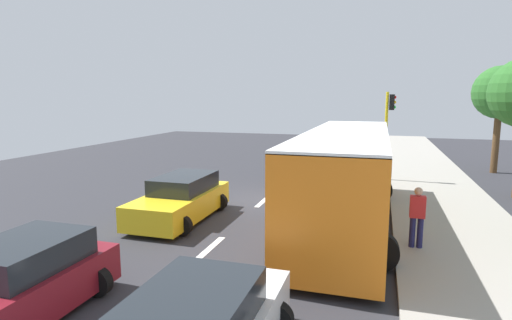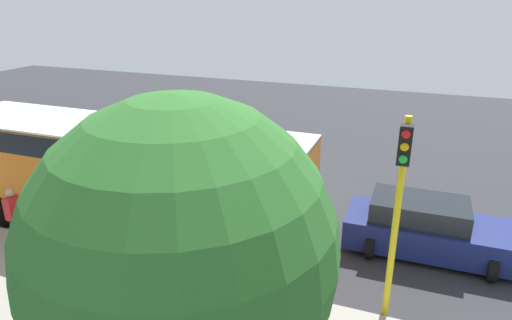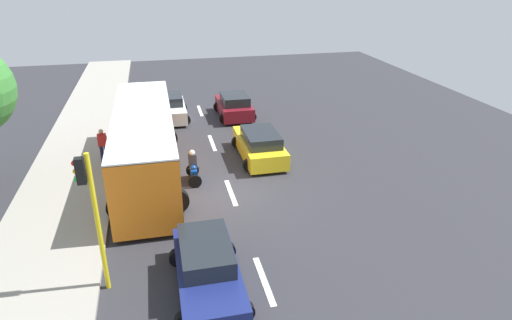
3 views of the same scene
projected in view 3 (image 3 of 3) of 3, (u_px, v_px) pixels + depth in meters
The scene contains 14 objects.
ground_plane at pixel (231, 194), 19.34m from camera, with size 40.00×60.00×0.10m, color #2D2D33.
sidewalk at pixel (59, 210), 17.86m from camera, with size 4.00×60.00×0.15m, color #9E998E.
lane_stripe_far_north at pixel (200, 111), 30.01m from camera, with size 0.20×2.40×0.01m, color white.
lane_stripe_north at pixel (212, 143), 24.66m from camera, with size 0.20×2.40×0.01m, color white.
lane_stripe_mid at pixel (231, 193), 19.32m from camera, with size 0.20×2.40×0.01m, color white.
lane_stripe_south at pixel (264, 280), 13.98m from camera, with size 0.20×2.40×0.01m, color white.
car_maroon at pixel (234, 106), 28.60m from camera, with size 2.34×3.95×1.52m.
car_dark_blue at pixel (207, 270), 13.34m from camera, with size 2.21×4.41×1.52m.
car_yellow_cab at pixel (260, 145), 22.49m from camera, with size 2.32×4.59×1.52m.
car_white at pixel (170, 108), 28.18m from camera, with size 2.29×3.90×1.52m.
city_bus at pixel (145, 140), 20.02m from camera, with size 3.20×11.00×3.16m.
motorcycle at pixel (193, 169), 20.07m from camera, with size 0.60×1.30×1.53m.
pedestrian_near_signal at pixel (103, 144), 21.64m from camera, with size 0.40×0.24×1.69m.
traffic_light_corner at pixel (91, 205), 12.48m from camera, with size 0.49×0.24×4.50m.
Camera 3 is at (2.77, 16.89, 9.15)m, focal length 31.18 mm.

